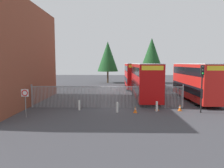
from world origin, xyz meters
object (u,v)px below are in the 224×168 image
at_px(double_decker_bus_behind_fence_left, 145,80).
at_px(traffic_cone_by_gate, 135,110).
at_px(bollard_near_left, 79,105).
at_px(bollard_near_right, 157,106).
at_px(double_decker_bus_behind_fence_right, 133,75).
at_px(traffic_cone_mid_forecourt, 157,107).
at_px(traffic_cone_near_kerb, 180,108).
at_px(traffic_light_kerbside, 202,80).
at_px(bollard_center_front, 117,107).
at_px(double_decker_bus_near_gate, 196,80).
at_px(speed_limit_sign_post, 25,96).

height_order(double_decker_bus_behind_fence_left, traffic_cone_by_gate, double_decker_bus_behind_fence_left).
bearing_deg(traffic_cone_by_gate, bollard_near_left, 170.15).
distance_m(bollard_near_right, traffic_cone_by_gate, 2.13).
bearing_deg(double_decker_bus_behind_fence_right, traffic_cone_mid_forecourt, -87.04).
height_order(traffic_cone_near_kerb, traffic_light_kerbside, traffic_light_kerbside).
relative_size(double_decker_bus_behind_fence_left, bollard_center_front, 11.38).
relative_size(bollard_center_front, traffic_cone_near_kerb, 1.61).
distance_m(double_decker_bus_near_gate, traffic_cone_by_gate, 10.34).
distance_m(traffic_cone_near_kerb, traffic_light_kerbside, 3.24).
height_order(bollard_near_left, traffic_cone_near_kerb, bollard_near_left).
bearing_deg(double_decker_bus_near_gate, speed_limit_sign_post, -153.80).
height_order(double_decker_bus_near_gate, double_decker_bus_behind_fence_right, same).
xyz_separation_m(traffic_cone_by_gate, traffic_cone_near_kerb, (4.28, 0.85, 0.00)).
bearing_deg(traffic_cone_mid_forecourt, traffic_cone_by_gate, -154.66).
relative_size(double_decker_bus_behind_fence_left, bollard_near_left, 11.38).
bearing_deg(speed_limit_sign_post, traffic_light_kerbside, 7.51).
distance_m(bollard_near_left, bollard_center_front, 3.72).
xyz_separation_m(double_decker_bus_behind_fence_right, speed_limit_sign_post, (-10.40, -20.83, -0.65)).
bearing_deg(traffic_cone_mid_forecourt, speed_limit_sign_post, -165.58).
distance_m(bollard_near_right, traffic_cone_near_kerb, 2.26).
bearing_deg(traffic_light_kerbside, bollard_near_left, 175.84).
distance_m(traffic_cone_by_gate, speed_limit_sign_post, 9.48).
relative_size(bollard_center_front, traffic_light_kerbside, 0.22).
xyz_separation_m(bollard_near_right, speed_limit_sign_post, (-11.21, -2.46, 1.30)).
relative_size(double_decker_bus_near_gate, traffic_light_kerbside, 2.51).
bearing_deg(double_decker_bus_behind_fence_left, traffic_cone_by_gate, -104.02).
bearing_deg(bollard_near_right, bollard_near_left, 177.27).
bearing_deg(bollard_center_front, traffic_cone_mid_forecourt, 13.98).
distance_m(traffic_cone_mid_forecourt, speed_limit_sign_post, 11.79).
bearing_deg(bollard_center_front, bollard_near_right, 7.54).
bearing_deg(double_decker_bus_behind_fence_right, bollard_near_right, -87.46).
height_order(bollard_near_left, traffic_cone_mid_forecourt, bollard_near_left).
xyz_separation_m(traffic_cone_by_gate, traffic_light_kerbside, (5.92, 0.10, 2.70)).
distance_m(bollard_center_front, traffic_cone_mid_forecourt, 3.91).
xyz_separation_m(bollard_near_left, traffic_light_kerbside, (11.17, -0.81, 2.51)).
relative_size(double_decker_bus_behind_fence_left, traffic_cone_mid_forecourt, 18.32).
height_order(double_decker_bus_near_gate, traffic_light_kerbside, double_decker_bus_near_gate).
distance_m(traffic_cone_near_kerb, speed_limit_sign_post, 13.81).
bearing_deg(traffic_cone_mid_forecourt, bollard_near_left, -179.16).
height_order(double_decker_bus_near_gate, double_decker_bus_behind_fence_left, same).
bearing_deg(speed_limit_sign_post, double_decker_bus_near_gate, 26.20).
bearing_deg(double_decker_bus_behind_fence_left, bollard_near_left, -138.25).
xyz_separation_m(double_decker_bus_behind_fence_right, bollard_near_left, (-6.48, -18.03, -1.95)).
height_order(double_decker_bus_behind_fence_left, bollard_near_right, double_decker_bus_behind_fence_left).
bearing_deg(double_decker_bus_near_gate, double_decker_bus_behind_fence_left, 172.85).
relative_size(bollard_center_front, traffic_cone_by_gate, 1.61).
distance_m(double_decker_bus_behind_fence_right, traffic_cone_near_kerb, 18.47).
distance_m(bollard_near_left, traffic_cone_mid_forecourt, 7.41).
bearing_deg(traffic_light_kerbside, speed_limit_sign_post, -172.49).
bearing_deg(traffic_light_kerbside, traffic_cone_mid_forecourt, 166.23).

